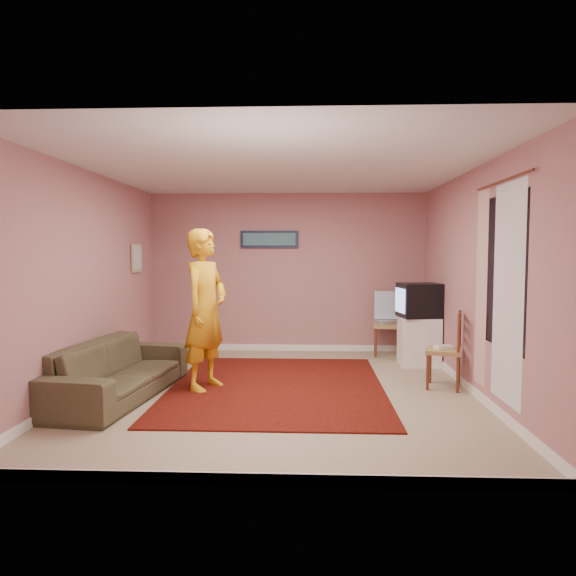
{
  "coord_description": "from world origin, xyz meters",
  "views": [
    {
      "loc": [
        0.35,
        -5.96,
        1.64
      ],
      "look_at": [
        0.08,
        0.6,
        1.18
      ],
      "focal_mm": 32.0,
      "sensor_mm": 36.0,
      "label": 1
    }
  ],
  "objects_px": {
    "chair_b": "(444,341)",
    "chair_a": "(388,318)",
    "crt_tv": "(419,300)",
    "person": "(206,310)",
    "tv_cabinet": "(419,341)",
    "sofa": "(118,370)"
  },
  "relations": [
    {
      "from": "chair_b",
      "to": "chair_a",
      "type": "bearing_deg",
      "value": -151.27
    },
    {
      "from": "crt_tv",
      "to": "chair_b",
      "type": "height_order",
      "value": "crt_tv"
    },
    {
      "from": "chair_a",
      "to": "person",
      "type": "xyz_separation_m",
      "value": [
        -2.48,
        -2.09,
        0.35
      ]
    },
    {
      "from": "tv_cabinet",
      "to": "crt_tv",
      "type": "bearing_deg",
      "value": -172.39
    },
    {
      "from": "crt_tv",
      "to": "person",
      "type": "xyz_separation_m",
      "value": [
        -2.82,
        -1.42,
        0.01
      ]
    },
    {
      "from": "chair_a",
      "to": "chair_b",
      "type": "relative_size",
      "value": 1.03
    },
    {
      "from": "person",
      "to": "chair_b",
      "type": "bearing_deg",
      "value": -64.91
    },
    {
      "from": "chair_a",
      "to": "person",
      "type": "height_order",
      "value": "person"
    },
    {
      "from": "chair_b",
      "to": "sofa",
      "type": "relative_size",
      "value": 0.24
    },
    {
      "from": "tv_cabinet",
      "to": "chair_b",
      "type": "height_order",
      "value": "chair_b"
    },
    {
      "from": "crt_tv",
      "to": "tv_cabinet",
      "type": "bearing_deg",
      "value": -0.0
    },
    {
      "from": "sofa",
      "to": "person",
      "type": "xyz_separation_m",
      "value": [
        0.92,
        0.4,
        0.64
      ]
    },
    {
      "from": "tv_cabinet",
      "to": "sofa",
      "type": "relative_size",
      "value": 0.32
    },
    {
      "from": "person",
      "to": "crt_tv",
      "type": "bearing_deg",
      "value": -41.28
    },
    {
      "from": "chair_b",
      "to": "sofa",
      "type": "xyz_separation_m",
      "value": [
        -3.78,
        -0.56,
        -0.25
      ]
    },
    {
      "from": "tv_cabinet",
      "to": "sofa",
      "type": "height_order",
      "value": "tv_cabinet"
    },
    {
      "from": "crt_tv",
      "to": "sofa",
      "type": "distance_m",
      "value": 4.21
    },
    {
      "from": "chair_a",
      "to": "crt_tv",
      "type": "bearing_deg",
      "value": -56.13
    },
    {
      "from": "tv_cabinet",
      "to": "sofa",
      "type": "xyz_separation_m",
      "value": [
        -3.75,
        -1.83,
        -0.03
      ]
    },
    {
      "from": "person",
      "to": "sofa",
      "type": "bearing_deg",
      "value": 135.46
    },
    {
      "from": "person",
      "to": "chair_a",
      "type": "bearing_deg",
      "value": -27.94
    },
    {
      "from": "person",
      "to": "tv_cabinet",
      "type": "bearing_deg",
      "value": -41.32
    }
  ]
}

